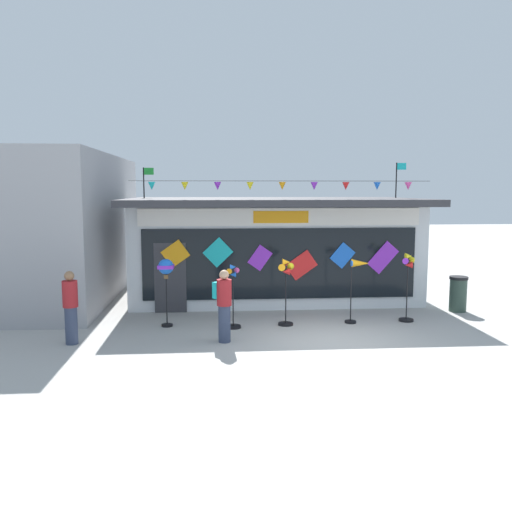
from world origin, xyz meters
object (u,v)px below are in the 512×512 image
at_px(person_mid_plaza, 71,307).
at_px(trash_bin, 458,294).
at_px(wind_spinner_far_left, 166,271).
at_px(wind_spinner_center_right, 358,276).
at_px(wind_spinner_right, 408,279).
at_px(wind_spinner_center_left, 286,283).
at_px(wind_spinner_left, 233,296).
at_px(person_near_camera, 224,304).
at_px(kite_shop_building, 272,246).

bearing_deg(person_mid_plaza, trash_bin, -130.43).
distance_m(wind_spinner_far_left, wind_spinner_center_right, 4.96).
distance_m(person_mid_plaza, trash_bin, 10.55).
distance_m(wind_spinner_right, person_mid_plaza, 8.48).
height_order(wind_spinner_far_left, wind_spinner_center_left, wind_spinner_far_left).
bearing_deg(person_mid_plaza, wind_spinner_right, -134.27).
relative_size(wind_spinner_left, person_mid_plaza, 0.98).
bearing_deg(wind_spinner_left, wind_spinner_center_right, 5.12).
distance_m(wind_spinner_far_left, person_near_camera, 2.16).
xyz_separation_m(wind_spinner_left, person_near_camera, (-0.25, -1.21, 0.06)).
bearing_deg(trash_bin, wind_spinner_right, -150.93).
xyz_separation_m(kite_shop_building, person_mid_plaza, (-5.14, -5.29, -0.78)).
xyz_separation_m(wind_spinner_far_left, wind_spinner_right, (6.32, 0.05, -0.30)).
distance_m(wind_spinner_far_left, wind_spinner_center_left, 3.08).
bearing_deg(trash_bin, kite_shop_building, 151.51).
xyz_separation_m(kite_shop_building, wind_spinner_center_left, (-0.06, -4.00, -0.51)).
distance_m(kite_shop_building, person_mid_plaza, 7.42).
bearing_deg(kite_shop_building, wind_spinner_far_left, -128.94).
height_order(wind_spinner_center_left, person_near_camera, wind_spinner_center_left).
xyz_separation_m(kite_shop_building, wind_spinner_left, (-1.43, -4.17, -0.80)).
height_order(wind_spinner_right, person_mid_plaza, wind_spinner_right).
relative_size(kite_shop_building, person_near_camera, 5.45).
height_order(wind_spinner_center_right, person_mid_plaza, wind_spinner_center_right).
distance_m(kite_shop_building, trash_bin, 5.90).
relative_size(wind_spinner_center_left, wind_spinner_right, 0.95).
distance_m(person_near_camera, person_mid_plaza, 3.46).
xyz_separation_m(wind_spinner_center_right, trash_bin, (3.26, 1.11, -0.74)).
bearing_deg(wind_spinner_center_left, wind_spinner_center_right, 3.73).
height_order(wind_spinner_center_left, trash_bin, wind_spinner_center_left).
bearing_deg(wind_spinner_center_left, kite_shop_building, 89.07).
distance_m(kite_shop_building, wind_spinner_center_right, 4.30).
bearing_deg(wind_spinner_far_left, wind_spinner_right, 0.42).
relative_size(person_near_camera, trash_bin, 1.65).
bearing_deg(wind_spinner_left, wind_spinner_center_left, 7.05).
bearing_deg(wind_spinner_center_left, wind_spinner_far_left, 177.48).
bearing_deg(trash_bin, person_mid_plaza, -166.15).
height_order(wind_spinner_left, wind_spinner_center_right, wind_spinner_center_right).
xyz_separation_m(wind_spinner_center_left, person_near_camera, (-1.62, -1.38, -0.23)).
bearing_deg(person_near_camera, wind_spinner_far_left, 94.48).
xyz_separation_m(wind_spinner_center_right, wind_spinner_right, (1.37, 0.06, -0.12)).
distance_m(wind_spinner_left, wind_spinner_center_left, 1.41).
bearing_deg(wind_spinner_center_left, wind_spinner_right, 3.18).
height_order(wind_spinner_far_left, wind_spinner_right, wind_spinner_right).
bearing_deg(wind_spinner_right, wind_spinner_center_right, -177.59).
distance_m(person_near_camera, trash_bin, 7.27).
bearing_deg(person_near_camera, wind_spinner_center_right, -15.84).
relative_size(wind_spinner_center_right, trash_bin, 1.67).
xyz_separation_m(wind_spinner_center_left, wind_spinner_right, (3.27, 0.18, 0.02)).
distance_m(wind_spinner_left, wind_spinner_center_right, 3.31).
bearing_deg(trash_bin, wind_spinner_left, -167.88).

